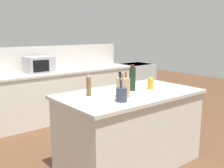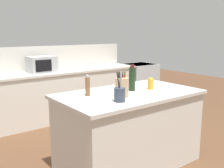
# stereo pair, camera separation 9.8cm
# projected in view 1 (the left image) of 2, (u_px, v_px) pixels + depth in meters

# --- Properties ---
(ground_plane) EXTENTS (14.00, 14.00, 0.00)m
(ground_plane) POSITION_uv_depth(u_px,v_px,m) (129.00, 163.00, 3.38)
(ground_plane) COLOR brown
(back_counter_run) EXTENTS (3.00, 0.66, 0.94)m
(back_counter_run) POSITION_uv_depth(u_px,v_px,m) (65.00, 94.00, 5.16)
(back_counter_run) COLOR beige
(back_counter_run) RESTS_ON ground_plane
(wall_backsplash) EXTENTS (2.96, 0.03, 0.46)m
(wall_backsplash) POSITION_uv_depth(u_px,v_px,m) (56.00, 57.00, 5.26)
(wall_backsplash) COLOR beige
(wall_backsplash) RESTS_ON back_counter_run
(kitchen_island) EXTENTS (1.76, 1.00, 0.94)m
(kitchen_island) POSITION_uv_depth(u_px,v_px,m) (129.00, 129.00, 3.29)
(kitchen_island) COLOR beige
(kitchen_island) RESTS_ON ground_plane
(range_oven) EXTENTS (0.76, 0.65, 0.92)m
(range_oven) POSITION_uv_depth(u_px,v_px,m) (136.00, 83.00, 6.34)
(range_oven) COLOR #ADB2B7
(range_oven) RESTS_ON ground_plane
(microwave) EXTENTS (0.47, 0.39, 0.29)m
(microwave) POSITION_uv_depth(u_px,v_px,m) (39.00, 65.00, 4.72)
(microwave) COLOR #ADB2B7
(microwave) RESTS_ON back_counter_run
(knife_block) EXTENTS (0.16, 0.14, 0.29)m
(knife_block) POSITION_uv_depth(u_px,v_px,m) (123.00, 87.00, 2.94)
(knife_block) COLOR tan
(knife_block) RESTS_ON kitchen_island
(utensil_crock) EXTENTS (0.12, 0.12, 0.32)m
(utensil_crock) POSITION_uv_depth(u_px,v_px,m) (122.00, 94.00, 2.76)
(utensil_crock) COLOR #333D4C
(utensil_crock) RESTS_ON kitchen_island
(pepper_grinder) EXTENTS (0.05, 0.05, 0.24)m
(pepper_grinder) POSITION_uv_depth(u_px,v_px,m) (89.00, 86.00, 3.00)
(pepper_grinder) COLOR brown
(pepper_grinder) RESTS_ON kitchen_island
(hot_sauce_bottle) EXTENTS (0.05, 0.05, 0.20)m
(hot_sauce_bottle) POSITION_uv_depth(u_px,v_px,m) (122.00, 81.00, 3.40)
(hot_sauce_bottle) COLOR red
(hot_sauce_bottle) RESTS_ON kitchen_island
(honey_jar) EXTENTS (0.08, 0.08, 0.15)m
(honey_jar) POSITION_uv_depth(u_px,v_px,m) (151.00, 84.00, 3.37)
(honey_jar) COLOR gold
(honey_jar) RESTS_ON kitchen_island
(wine_bottle) EXTENTS (0.08, 0.08, 0.33)m
(wine_bottle) POSITION_uv_depth(u_px,v_px,m) (132.00, 78.00, 3.27)
(wine_bottle) COLOR black
(wine_bottle) RESTS_ON kitchen_island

